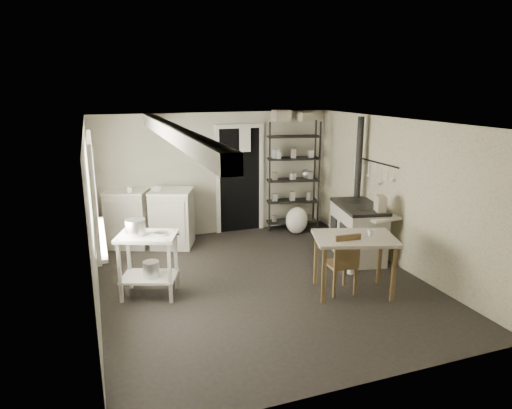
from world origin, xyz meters
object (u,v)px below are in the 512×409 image
object	(u,v)px
base_cabinets	(151,220)
stove	(358,232)
shelf_rack	(292,181)
chair	(341,259)
prep_table	(149,268)
work_table	(353,266)
stockpot	(136,230)
flour_sack	(297,221)

from	to	relation	value
base_cabinets	stove	world-z (taller)	base_cabinets
shelf_rack	chair	bearing A→B (deg)	-88.57
stove	prep_table	bearing A→B (deg)	-163.45
shelf_rack	work_table	size ratio (longest dim) A/B	1.99
stove	chair	world-z (taller)	chair
stockpot	flour_sack	bearing A→B (deg)	29.10
stockpot	prep_table	bearing A→B (deg)	-13.40
stove	shelf_rack	bearing A→B (deg)	112.52
base_cabinets	flour_sack	size ratio (longest dim) A/B	2.99
stove	chair	distance (m)	1.43
work_table	stockpot	bearing A→B (deg)	162.38
stockpot	stove	size ratio (longest dim) A/B	0.25
base_cabinets	stove	size ratio (longest dim) A/B	1.36
shelf_rack	prep_table	bearing A→B (deg)	-132.28
stockpot	work_table	xyz separation A→B (m)	(2.77, -0.88, -0.56)
stockpot	shelf_rack	distance (m)	3.83
stockpot	flour_sack	size ratio (longest dim) A/B	0.55
stove	stockpot	bearing A→B (deg)	-164.15
stove	work_table	size ratio (longest dim) A/B	1.07
flour_sack	base_cabinets	bearing A→B (deg)	174.52
stockpot	chair	distance (m)	2.77
prep_table	chair	bearing A→B (deg)	-17.50
stockpot	work_table	distance (m)	2.96
base_cabinets	shelf_rack	size ratio (longest dim) A/B	0.73
base_cabinets	chair	xyz separation A→B (m)	(2.19, -2.82, 0.02)
base_cabinets	work_table	xyz separation A→B (m)	(2.35, -2.89, -0.08)
base_cabinets	flour_sack	world-z (taller)	base_cabinets
stove	chair	xyz separation A→B (m)	(-0.94, -1.08, 0.04)
stockpot	base_cabinets	size ratio (longest dim) A/B	0.18
stockpot	flour_sack	world-z (taller)	stockpot
stockpot	base_cabinets	world-z (taller)	stockpot
shelf_rack	work_table	bearing A→B (deg)	-85.33
chair	stockpot	bearing A→B (deg)	165.80
base_cabinets	flour_sack	distance (m)	2.74
base_cabinets	chair	size ratio (longest dim) A/B	1.74
stockpot	flour_sack	distance (m)	3.66
prep_table	flour_sack	world-z (taller)	prep_table
prep_table	stockpot	bearing A→B (deg)	166.60
base_cabinets	work_table	bearing A→B (deg)	-29.30
prep_table	chair	world-z (taller)	chair
shelf_rack	work_table	world-z (taller)	shelf_rack
stockpot	shelf_rack	size ratio (longest dim) A/B	0.13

